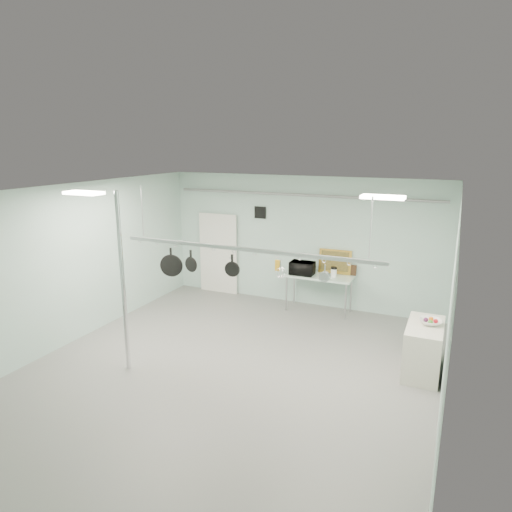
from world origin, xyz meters
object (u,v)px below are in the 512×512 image
at_px(skillet_right, 232,265).
at_px(coffee_canister, 334,273).
at_px(skillet_mid, 191,260).
at_px(skillet_left, 171,262).
at_px(chrome_pole, 123,284).
at_px(fruit_bowl, 431,322).
at_px(pot_rack, 244,248).
at_px(side_cabinet, 423,349).
at_px(microwave, 302,268).
at_px(prep_table, 319,278).

bearing_deg(skillet_right, coffee_canister, 62.79).
bearing_deg(skillet_mid, skillet_left, -166.73).
xyz_separation_m(chrome_pole, fruit_bowl, (4.92, 2.06, -0.65)).
xyz_separation_m(chrome_pole, coffee_canister, (2.65, 4.18, -0.60)).
distance_m(skillet_left, skillet_right, 1.27).
bearing_deg(pot_rack, chrome_pole, -154.65).
height_order(skillet_left, skillet_mid, same).
relative_size(pot_rack, skillet_right, 12.78).
xyz_separation_m(side_cabinet, pot_rack, (-2.95, -1.10, 1.78)).
relative_size(side_cabinet, skillet_right, 3.19).
xyz_separation_m(side_cabinet, microwave, (-2.94, 2.08, 0.61)).
bearing_deg(skillet_right, side_cabinet, 8.62).
relative_size(side_cabinet, skillet_mid, 3.07).
distance_m(chrome_pole, microwave, 4.54).
height_order(chrome_pole, coffee_canister, chrome_pole).
bearing_deg(chrome_pole, fruit_bowl, 22.73).
xyz_separation_m(prep_table, coffee_canister, (0.35, -0.02, 0.17)).
height_order(chrome_pole, skillet_right, chrome_pole).
height_order(prep_table, coffee_canister, coffee_canister).
distance_m(pot_rack, coffee_canister, 3.58).
relative_size(fruit_bowl, skillet_left, 0.66).
bearing_deg(skillet_right, microwave, 75.11).
height_order(side_cabinet, pot_rack, pot_rack).
height_order(prep_table, microwave, microwave).
height_order(chrome_pole, microwave, chrome_pole).
distance_m(prep_table, pot_rack, 3.61).
xyz_separation_m(coffee_canister, skillet_left, (-2.26, -3.28, 0.80)).
relative_size(microwave, skillet_mid, 1.44).
bearing_deg(fruit_bowl, skillet_left, -165.60).
relative_size(chrome_pole, side_cabinet, 2.67).
distance_m(side_cabinet, skillet_mid, 4.41).
xyz_separation_m(prep_table, pot_rack, (-0.40, -3.30, 1.40)).
bearing_deg(coffee_canister, microwave, -172.36).
relative_size(side_cabinet, fruit_bowl, 3.23).
bearing_deg(skillet_right, prep_table, 68.67).
bearing_deg(skillet_right, pot_rack, -10.43).
bearing_deg(prep_table, skillet_right, -100.91).
bearing_deg(coffee_canister, side_cabinet, -44.76).
height_order(microwave, skillet_left, skillet_left).
height_order(microwave, skillet_right, skillet_right).
bearing_deg(fruit_bowl, chrome_pole, -157.27).
distance_m(pot_rack, fruit_bowl, 3.48).
xyz_separation_m(chrome_pole, skillet_left, (0.39, 0.90, 0.20)).
distance_m(chrome_pole, skillet_right, 1.92).
distance_m(pot_rack, skillet_right, 0.41).
relative_size(fruit_bowl, skillet_mid, 0.95).
bearing_deg(pot_rack, microwave, 89.78).
distance_m(coffee_canister, fruit_bowl, 3.10).
bearing_deg(fruit_bowl, pot_rack, -158.96).
xyz_separation_m(pot_rack, fruit_bowl, (3.02, 1.16, -1.28)).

